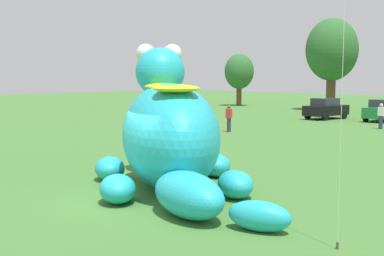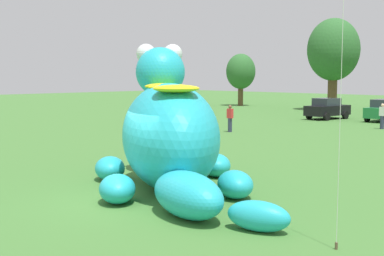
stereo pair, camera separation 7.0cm
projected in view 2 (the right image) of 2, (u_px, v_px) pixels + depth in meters
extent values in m
plane|color=#427533|center=(127.00, 200.00, 14.86)|extent=(160.00, 160.00, 0.00)
ellipsoid|color=#23B2C6|center=(170.00, 136.00, 16.28)|extent=(6.58, 5.87, 3.35)
ellipsoid|color=#23B2C6|center=(160.00, 72.00, 18.55)|extent=(2.61, 2.57, 1.77)
sphere|color=white|center=(146.00, 54.00, 18.66)|extent=(0.71, 0.71, 0.71)
sphere|color=white|center=(173.00, 54.00, 18.83)|extent=(0.71, 0.71, 0.71)
ellipsoid|color=yellow|center=(164.00, 86.00, 17.44)|extent=(1.65, 1.71, 0.22)
ellipsoid|color=yellow|center=(170.00, 87.00, 16.12)|extent=(1.65, 1.71, 0.22)
ellipsoid|color=yellow|center=(176.00, 89.00, 14.67)|extent=(1.65, 1.71, 0.22)
ellipsoid|color=#23B2C6|center=(110.00, 168.00, 17.70)|extent=(1.76, 1.66, 0.82)
ellipsoid|color=#23B2C6|center=(216.00, 165.00, 18.34)|extent=(1.76, 1.66, 0.82)
ellipsoid|color=#23B2C6|center=(117.00, 189.00, 14.51)|extent=(1.76, 1.66, 0.82)
ellipsoid|color=#23B2C6|center=(235.00, 184.00, 15.10)|extent=(1.76, 1.66, 0.82)
ellipsoid|color=#23B2C6|center=(188.00, 195.00, 13.04)|extent=(2.94, 2.00, 1.17)
ellipsoid|color=#23B2C6|center=(258.00, 216.00, 11.89)|extent=(1.67, 1.12, 0.72)
cube|color=black|center=(327.00, 110.00, 42.19)|extent=(2.11, 4.25, 0.80)
cube|color=#2D333D|center=(327.00, 102.00, 42.02)|extent=(1.69, 2.11, 0.60)
cylinder|color=black|center=(328.00, 114.00, 43.69)|extent=(0.30, 0.66, 0.64)
cylinder|color=black|center=(345.00, 115.00, 42.38)|extent=(0.30, 0.66, 0.64)
cylinder|color=black|center=(309.00, 115.00, 42.08)|extent=(0.30, 0.66, 0.64)
cylinder|color=black|center=(327.00, 117.00, 40.77)|extent=(0.30, 0.66, 0.64)
cylinder|color=black|center=(382.00, 116.00, 41.58)|extent=(0.25, 0.64, 0.64)
cylinder|color=black|center=(367.00, 118.00, 39.76)|extent=(0.25, 0.64, 0.64)
cylinder|color=brown|center=(241.00, 97.00, 60.51)|extent=(0.61, 0.61, 2.14)
ellipsoid|color=#2D662D|center=(241.00, 71.00, 60.21)|extent=(3.42, 3.42, 4.10)
cylinder|color=brown|center=(332.00, 94.00, 52.45)|extent=(0.93, 0.93, 3.27)
ellipsoid|color=#2D662D|center=(333.00, 50.00, 51.99)|extent=(5.23, 5.23, 6.28)
cylinder|color=#2D334C|center=(382.00, 122.00, 34.43)|extent=(0.26, 0.26, 0.88)
cube|color=white|center=(382.00, 111.00, 34.36)|extent=(0.38, 0.22, 0.60)
sphere|color=beige|center=(383.00, 105.00, 34.31)|extent=(0.22, 0.22, 0.22)
cylinder|color=#2D334C|center=(230.00, 125.00, 32.66)|extent=(0.26, 0.26, 0.88)
cube|color=red|center=(230.00, 113.00, 32.59)|extent=(0.38, 0.22, 0.60)
sphere|color=brown|center=(230.00, 107.00, 32.54)|extent=(0.22, 0.22, 0.22)
cylinder|color=brown|center=(336.00, 246.00, 10.68)|extent=(0.06, 0.06, 0.15)
cylinder|color=silver|center=(343.00, 22.00, 10.21)|extent=(0.01, 0.01, 8.97)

